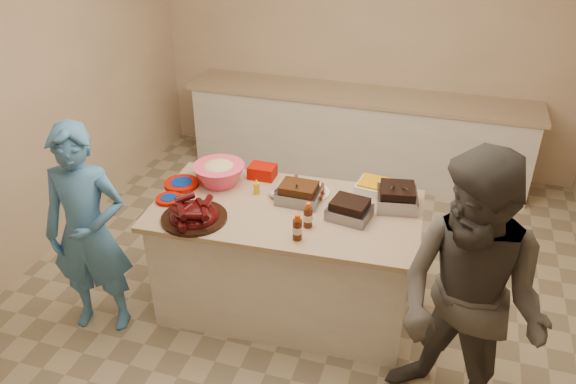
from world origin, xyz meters
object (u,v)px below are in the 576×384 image
(bbq_bottle_a, at_px, (297,239))
(island, at_px, (286,305))
(roasting_pan, at_px, (396,207))
(bbq_bottle_b, at_px, (308,226))
(plastic_cup, at_px, (201,177))
(coleslaw_bowl, at_px, (220,184))
(mustard_bottle, at_px, (257,194))
(rib_platter, at_px, (195,219))
(guest_blue, at_px, (107,320))

(bbq_bottle_a, bearing_deg, island, 118.39)
(roasting_pan, bearing_deg, bbq_bottle_b, -151.04)
(plastic_cup, bearing_deg, coleslaw_bowl, -18.02)
(coleslaw_bowl, distance_m, bbq_bottle_a, 0.91)
(bbq_bottle_b, bearing_deg, plastic_cup, 156.37)
(mustard_bottle, bearing_deg, plastic_cup, 166.44)
(bbq_bottle_b, distance_m, mustard_bottle, 0.55)
(mustard_bottle, distance_m, plastic_cup, 0.51)
(bbq_bottle_a, relative_size, bbq_bottle_b, 1.01)
(coleslaw_bowl, relative_size, bbq_bottle_a, 2.12)
(coleslaw_bowl, xyz_separation_m, bbq_bottle_b, (0.78, -0.36, -0.00))
(rib_platter, height_order, roasting_pan, rib_platter)
(island, relative_size, bbq_bottle_b, 10.38)
(plastic_cup, bearing_deg, rib_platter, -69.46)
(coleslaw_bowl, distance_m, bbq_bottle_b, 0.86)
(mustard_bottle, bearing_deg, coleslaw_bowl, 169.05)
(roasting_pan, relative_size, guest_blue, 0.17)
(bbq_bottle_a, bearing_deg, guest_blue, -171.16)
(bbq_bottle_a, distance_m, plastic_cup, 1.09)
(coleslaw_bowl, relative_size, bbq_bottle_b, 2.15)
(rib_platter, xyz_separation_m, bbq_bottle_a, (0.72, -0.02, 0.00))
(rib_platter, bearing_deg, bbq_bottle_b, 10.66)
(mustard_bottle, height_order, plastic_cup, mustard_bottle)
(bbq_bottle_b, height_order, mustard_bottle, bbq_bottle_b)
(rib_platter, height_order, bbq_bottle_a, bbq_bottle_a)
(roasting_pan, xyz_separation_m, coleslaw_bowl, (-1.29, -0.06, 0.00))
(bbq_bottle_a, height_order, plastic_cup, bbq_bottle_a)
(rib_platter, distance_m, guest_blue, 1.13)
(coleslaw_bowl, distance_m, mustard_bottle, 0.32)
(island, bearing_deg, mustard_bottle, 151.20)
(roasting_pan, xyz_separation_m, bbq_bottle_a, (-0.54, -0.57, 0.00))
(rib_platter, height_order, guest_blue, rib_platter)
(island, distance_m, mustard_bottle, 0.92)
(coleslaw_bowl, xyz_separation_m, plastic_cup, (-0.18, 0.06, -0.00))
(roasting_pan, bearing_deg, island, -171.33)
(bbq_bottle_a, xyz_separation_m, plastic_cup, (-0.93, 0.57, 0.00))
(bbq_bottle_b, bearing_deg, guest_blue, -165.27)
(roasting_pan, distance_m, plastic_cup, 1.47)
(island, xyz_separation_m, plastic_cup, (-0.75, 0.24, 0.87))
(bbq_bottle_b, xyz_separation_m, mustard_bottle, (-0.46, 0.30, 0.00))
(rib_platter, bearing_deg, mustard_bottle, 57.25)
(coleslaw_bowl, relative_size, plastic_cup, 3.46)
(guest_blue, bearing_deg, coleslaw_bowl, 34.68)
(coleslaw_bowl, xyz_separation_m, mustard_bottle, (0.31, -0.06, -0.00))
(roasting_pan, xyz_separation_m, guest_blue, (-1.94, -0.79, -0.87))
(roasting_pan, height_order, mustard_bottle, mustard_bottle)
(guest_blue, bearing_deg, roasting_pan, 8.36)
(roasting_pan, bearing_deg, mustard_bottle, 177.00)
(bbq_bottle_b, bearing_deg, rib_platter, -169.34)
(rib_platter, bearing_deg, plastic_cup, 110.54)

